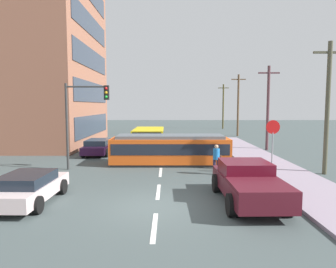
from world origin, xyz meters
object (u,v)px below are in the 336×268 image
pickup_truck_parked (249,182)px  utility_pole_mid (269,106)px  streetcar_tram (171,149)px  utility_pole_distant (224,106)px  city_bus (150,138)px  stop_sign (274,135)px  pedestrian_crossing (218,158)px  parked_sedan_mid (99,146)px  parked_sedan_near (29,187)px  utility_pole_near (329,106)px  utility_pole_far (239,104)px  traffic_light_mast (85,110)px

pickup_truck_parked → utility_pole_mid: (5.34, 14.30, 2.96)m
streetcar_tram → utility_pole_distant: size_ratio=1.04×
city_bus → stop_sign: stop_sign is taller
pedestrian_crossing → stop_sign: (3.10, 0.06, 1.25)m
city_bus → parked_sedan_mid: size_ratio=1.23×
parked_sedan_near → stop_sign: size_ratio=1.43×
pedestrian_crossing → stop_sign: size_ratio=0.58×
city_bus → utility_pole_near: (10.41, -9.64, 2.77)m
utility_pole_far → parked_sedan_near: bearing=-118.1°
stop_sign → utility_pole_near: bearing=0.5°
city_bus → streetcar_tram: bearing=-74.8°
traffic_light_mast → streetcar_tram: bearing=18.9°
streetcar_tram → parked_sedan_near: (-5.62, -8.10, -0.37)m
streetcar_tram → city_bus: bearing=105.2°
city_bus → utility_pole_mid: 10.53m
stop_sign → utility_pole_near: 3.37m
pedestrian_crossing → utility_pole_mid: 11.42m
city_bus → utility_pole_near: 14.45m
traffic_light_mast → parked_sedan_mid: bearing=94.8°
pickup_truck_parked → utility_pole_near: (5.58, 4.98, 3.01)m
utility_pole_near → parked_sedan_mid: bearing=153.9°
city_bus → pickup_truck_parked: city_bus is taller
stop_sign → utility_pole_far: utility_pole_far is taller
city_bus → pickup_truck_parked: (4.83, -14.62, -0.25)m
parked_sedan_near → stop_sign: bearing=24.2°
pickup_truck_parked → parked_sedan_near: (-8.64, -0.11, -0.18)m
city_bus → traffic_light_mast: size_ratio=1.08×
pedestrian_crossing → utility_pole_near: bearing=0.9°
streetcar_tram → utility_pole_near: bearing=-19.2°
traffic_light_mast → utility_pole_far: utility_pole_far is taller
city_bus → utility_pole_far: size_ratio=0.72×
stop_sign → city_bus: bearing=127.6°
parked_sedan_mid → stop_sign: size_ratio=1.56×
pedestrian_crossing → parked_sedan_near: size_ratio=0.40×
utility_pole_far → utility_pole_mid: bearing=-91.1°
parked_sedan_near → utility_pole_near: size_ratio=0.57×
utility_pole_mid → utility_pole_far: size_ratio=0.94×
pedestrian_crossing → utility_pole_near: 6.71m
parked_sedan_near → utility_pole_far: (14.22, 26.62, 3.38)m
city_bus → utility_pole_distant: size_ratio=0.76×
stop_sign → utility_pole_far: size_ratio=0.38×
streetcar_tram → utility_pole_far: utility_pole_far is taller
city_bus → pickup_truck_parked: 15.40m
city_bus → pedestrian_crossing: 10.66m
streetcar_tram → pedestrian_crossing: 4.00m
pedestrian_crossing → pickup_truck_parked: bearing=-84.3°
pedestrian_crossing → parked_sedan_mid: 10.78m
parked_sedan_near → parked_sedan_mid: same height
parked_sedan_near → utility_pole_near: utility_pole_near is taller
utility_pole_near → utility_pole_distant: utility_pole_distant is taller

